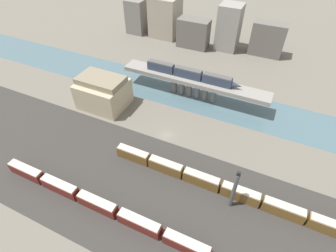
{
  "coord_description": "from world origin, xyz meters",
  "views": [
    {
      "loc": [
        29.07,
        -61.22,
        66.63
      ],
      "look_at": [
        0.0,
        1.29,
        3.46
      ],
      "focal_mm": 28.0,
      "sensor_mm": 36.0,
      "label": 1
    }
  ],
  "objects_px": {
    "train_yard_mid": "(224,188)",
    "signal_tower": "(234,190)",
    "train_on_bridge": "(191,74)",
    "train_yard_near": "(101,206)",
    "warehouse_building": "(103,92)"
  },
  "relations": [
    {
      "from": "train_yard_mid",
      "to": "signal_tower",
      "type": "xyz_separation_m",
      "value": [
        2.94,
        -3.22,
        5.12
      ]
    },
    {
      "from": "train_on_bridge",
      "to": "train_yard_near",
      "type": "height_order",
      "value": "train_on_bridge"
    },
    {
      "from": "warehouse_building",
      "to": "signal_tower",
      "type": "distance_m",
      "value": 63.46
    },
    {
      "from": "train_on_bridge",
      "to": "train_yard_mid",
      "type": "xyz_separation_m",
      "value": [
        26.8,
        -41.22,
        -8.51
      ]
    },
    {
      "from": "train_yard_mid",
      "to": "warehouse_building",
      "type": "height_order",
      "value": "warehouse_building"
    },
    {
      "from": "train_on_bridge",
      "to": "train_yard_mid",
      "type": "bearing_deg",
      "value": -56.97
    },
    {
      "from": "train_on_bridge",
      "to": "train_yard_near",
      "type": "relative_size",
      "value": 0.58
    },
    {
      "from": "train_yard_near",
      "to": "signal_tower",
      "type": "xyz_separation_m",
      "value": [
        31.87,
        16.52,
        5.22
      ]
    },
    {
      "from": "train_yard_near",
      "to": "train_on_bridge",
      "type": "bearing_deg",
      "value": 87.99
    },
    {
      "from": "train_on_bridge",
      "to": "signal_tower",
      "type": "xyz_separation_m",
      "value": [
        29.73,
        -44.43,
        -3.38
      ]
    },
    {
      "from": "train_on_bridge",
      "to": "warehouse_building",
      "type": "distance_m",
      "value": 36.02
    },
    {
      "from": "train_yard_mid",
      "to": "train_yard_near",
      "type": "bearing_deg",
      "value": -145.71
    },
    {
      "from": "train_on_bridge",
      "to": "train_yard_mid",
      "type": "distance_m",
      "value": 49.89
    },
    {
      "from": "warehouse_building",
      "to": "signal_tower",
      "type": "bearing_deg",
      "value": -21.94
    },
    {
      "from": "train_yard_mid",
      "to": "warehouse_building",
      "type": "distance_m",
      "value": 59.69
    }
  ]
}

